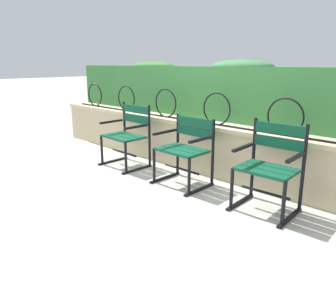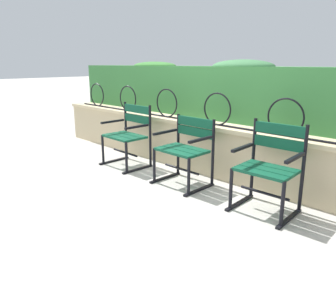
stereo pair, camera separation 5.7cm
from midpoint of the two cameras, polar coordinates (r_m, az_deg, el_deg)
ground_plane at (r=3.93m, az=-0.61°, el=-8.07°), size 60.00×60.00×0.00m
stone_wall at (r=4.44m, az=7.27°, el=-0.88°), size 6.40×0.41×0.68m
iron_arch_fence at (r=4.41m, az=4.64°, el=5.99°), size 5.88×0.02×0.42m
hedge_row at (r=4.64m, az=10.88°, el=8.82°), size 6.28×0.47×0.84m
park_chair_left at (r=4.70m, az=-6.60°, el=1.52°), size 0.62×0.54×0.89m
park_chair_centre at (r=3.94m, az=3.62°, el=-1.01°), size 0.62×0.53×0.82m
park_chair_right at (r=3.39m, az=18.02°, el=-3.96°), size 0.59×0.54×0.90m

